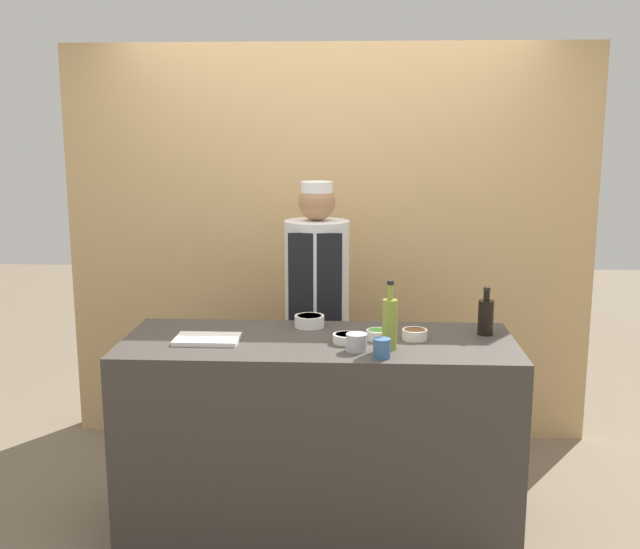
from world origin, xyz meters
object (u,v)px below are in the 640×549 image
(sauce_bowl_brown, at_px, (415,334))
(cup_blue, at_px, (382,348))
(sauce_bowl_red, at_px, (346,338))
(cutting_board, at_px, (207,339))
(bottle_soy, at_px, (486,316))
(chef_center, at_px, (317,317))
(sauce_bowl_yellow, at_px, (309,320))
(cup_steel, at_px, (357,342))
(sauce_bowl_green, at_px, (378,334))
(bottle_oil, at_px, (390,322))

(sauce_bowl_brown, xyz_separation_m, cup_blue, (-0.16, -0.29, 0.02))
(sauce_bowl_red, distance_m, cutting_board, 0.64)
(bottle_soy, xyz_separation_m, cup_blue, (-0.50, -0.39, -0.05))
(cutting_board, bearing_deg, chef_center, 57.68)
(sauce_bowl_brown, bearing_deg, sauce_bowl_yellow, 158.24)
(cup_blue, bearing_deg, sauce_bowl_brown, 61.16)
(cutting_board, distance_m, cup_steel, 0.69)
(cup_blue, bearing_deg, chef_center, 109.19)
(cutting_board, distance_m, chef_center, 0.87)
(sauce_bowl_brown, relative_size, bottle_soy, 0.51)
(bottle_soy, distance_m, cup_blue, 0.64)
(sauce_bowl_yellow, height_order, chef_center, chef_center)
(sauce_bowl_green, distance_m, cup_steel, 0.21)
(sauce_bowl_yellow, distance_m, cutting_board, 0.53)
(sauce_bowl_brown, distance_m, chef_center, 0.82)
(sauce_bowl_brown, height_order, sauce_bowl_green, sauce_bowl_brown)
(bottle_soy, relative_size, chef_center, 0.14)
(sauce_bowl_yellow, bearing_deg, bottle_soy, -6.64)
(cup_blue, bearing_deg, bottle_oil, 74.48)
(bottle_oil, bearing_deg, sauce_bowl_brown, 51.81)
(sauce_bowl_red, distance_m, cup_steel, 0.13)
(sauce_bowl_red, xyz_separation_m, sauce_bowl_yellow, (-0.18, 0.27, 0.01))
(sauce_bowl_red, height_order, bottle_oil, bottle_oil)
(sauce_bowl_green, bearing_deg, sauce_bowl_brown, 2.66)
(sauce_bowl_brown, height_order, chef_center, chef_center)
(cup_steel, bearing_deg, sauce_bowl_brown, 35.93)
(sauce_bowl_yellow, relative_size, chef_center, 0.09)
(cup_steel, bearing_deg, bottle_soy, 25.98)
(sauce_bowl_yellow, relative_size, bottle_oil, 0.47)
(sauce_bowl_brown, height_order, bottle_oil, bottle_oil)
(cutting_board, bearing_deg, sauce_bowl_green, 5.26)
(sauce_bowl_green, distance_m, bottle_oil, 0.18)
(sauce_bowl_brown, bearing_deg, chef_center, 126.86)
(bottle_soy, bearing_deg, cup_blue, -141.82)
(sauce_bowl_yellow, xyz_separation_m, cutting_board, (-0.45, -0.28, -0.02))
(sauce_bowl_red, height_order, sauce_bowl_brown, sauce_bowl_brown)
(sauce_bowl_brown, xyz_separation_m, chef_center, (-0.49, 0.65, -0.09))
(sauce_bowl_green, height_order, bottle_soy, bottle_soy)
(sauce_bowl_red, xyz_separation_m, cup_steel, (0.05, -0.12, 0.02))
(sauce_bowl_green, distance_m, chef_center, 0.74)
(sauce_bowl_red, xyz_separation_m, chef_center, (-0.17, 0.72, -0.09))
(cutting_board, bearing_deg, bottle_oil, -5.26)
(cup_steel, relative_size, cup_blue, 1.10)
(bottle_oil, xyz_separation_m, cup_steel, (-0.15, -0.04, -0.08))
(sauce_bowl_green, bearing_deg, bottle_soy, 12.18)
(bottle_oil, height_order, cup_steel, bottle_oil)
(sauce_bowl_red, distance_m, chef_center, 0.75)
(chef_center, bearing_deg, sauce_bowl_green, -64.15)
(sauce_bowl_yellow, relative_size, cup_steel, 1.57)
(sauce_bowl_brown, height_order, sauce_bowl_yellow, sauce_bowl_yellow)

